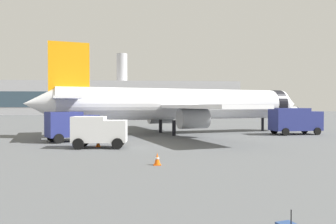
{
  "coord_description": "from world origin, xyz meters",
  "views": [
    {
      "loc": [
        -0.08,
        -2.08,
        3.49
      ],
      "look_at": [
        2.02,
        23.47,
        3.0
      ],
      "focal_mm": 35.64,
      "sensor_mm": 36.0,
      "label": 1
    }
  ],
  "objects_px": {
    "cargo_van": "(99,130)",
    "safety_cone_mid": "(98,142)",
    "airplane_at_gate": "(180,104)",
    "fuel_truck": "(295,120)",
    "airplane_taxiing": "(281,110)",
    "service_truck": "(72,125)",
    "safety_cone_near": "(157,159)"
  },
  "relations": [
    {
      "from": "service_truck",
      "to": "airplane_at_gate",
      "type": "bearing_deg",
      "value": 34.63
    },
    {
      "from": "airplane_at_gate",
      "to": "airplane_taxiing",
      "type": "relative_size",
      "value": 1.95
    },
    {
      "from": "cargo_van",
      "to": "fuel_truck",
      "type": "bearing_deg",
      "value": 26.55
    },
    {
      "from": "safety_cone_mid",
      "to": "fuel_truck",
      "type": "bearing_deg",
      "value": 24.86
    },
    {
      "from": "safety_cone_near",
      "to": "safety_cone_mid",
      "type": "bearing_deg",
      "value": 116.63
    },
    {
      "from": "airplane_taxiing",
      "to": "fuel_truck",
      "type": "xyz_separation_m",
      "value": [
        -23.89,
        -58.91,
        -0.31
      ]
    },
    {
      "from": "airplane_at_gate",
      "to": "fuel_truck",
      "type": "relative_size",
      "value": 5.62
    },
    {
      "from": "fuel_truck",
      "to": "cargo_van",
      "type": "bearing_deg",
      "value": -153.45
    },
    {
      "from": "airplane_at_gate",
      "to": "safety_cone_near",
      "type": "xyz_separation_m",
      "value": [
        -3.94,
        -21.69,
        -3.31
      ]
    },
    {
      "from": "airplane_at_gate",
      "to": "safety_cone_mid",
      "type": "height_order",
      "value": "airplane_at_gate"
    },
    {
      "from": "airplane_at_gate",
      "to": "cargo_van",
      "type": "relative_size",
      "value": 7.89
    },
    {
      "from": "service_truck",
      "to": "safety_cone_near",
      "type": "xyz_separation_m",
      "value": [
        7.68,
        -13.67,
        -1.26
      ]
    },
    {
      "from": "cargo_van",
      "to": "safety_cone_mid",
      "type": "distance_m",
      "value": 1.32
    },
    {
      "from": "service_truck",
      "to": "safety_cone_mid",
      "type": "xyz_separation_m",
      "value": [
        3.11,
        -4.56,
        -1.24
      ]
    },
    {
      "from": "airplane_at_gate",
      "to": "airplane_taxiing",
      "type": "bearing_deg",
      "value": 56.42
    },
    {
      "from": "airplane_at_gate",
      "to": "cargo_van",
      "type": "distance_m",
      "value": 15.86
    },
    {
      "from": "fuel_truck",
      "to": "safety_cone_mid",
      "type": "height_order",
      "value": "fuel_truck"
    },
    {
      "from": "fuel_truck",
      "to": "safety_cone_mid",
      "type": "bearing_deg",
      "value": -155.14
    },
    {
      "from": "safety_cone_near",
      "to": "safety_cone_mid",
      "type": "relative_size",
      "value": 0.96
    },
    {
      "from": "airplane_at_gate",
      "to": "airplane_taxiing",
      "type": "height_order",
      "value": "airplane_at_gate"
    },
    {
      "from": "airplane_at_gate",
      "to": "safety_cone_mid",
      "type": "relative_size",
      "value": 47.62
    },
    {
      "from": "airplane_at_gate",
      "to": "cargo_van",
      "type": "height_order",
      "value": "airplane_at_gate"
    },
    {
      "from": "airplane_taxiing",
      "to": "safety_cone_mid",
      "type": "relative_size",
      "value": 24.39
    },
    {
      "from": "airplane_taxiing",
      "to": "fuel_truck",
      "type": "bearing_deg",
      "value": -112.07
    },
    {
      "from": "safety_cone_mid",
      "to": "safety_cone_near",
      "type": "bearing_deg",
      "value": -63.37
    },
    {
      "from": "airplane_at_gate",
      "to": "safety_cone_near",
      "type": "bearing_deg",
      "value": -100.29
    },
    {
      "from": "service_truck",
      "to": "airplane_taxiing",
      "type": "bearing_deg",
      "value": 52.72
    },
    {
      "from": "airplane_at_gate",
      "to": "service_truck",
      "type": "distance_m",
      "value": 14.27
    },
    {
      "from": "airplane_taxiing",
      "to": "safety_cone_near",
      "type": "height_order",
      "value": "airplane_taxiing"
    },
    {
      "from": "safety_cone_near",
      "to": "airplane_at_gate",
      "type": "bearing_deg",
      "value": 79.71
    },
    {
      "from": "airplane_taxiing",
      "to": "fuel_truck",
      "type": "distance_m",
      "value": 63.57
    },
    {
      "from": "airplane_at_gate",
      "to": "safety_cone_near",
      "type": "height_order",
      "value": "airplane_at_gate"
    }
  ]
}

